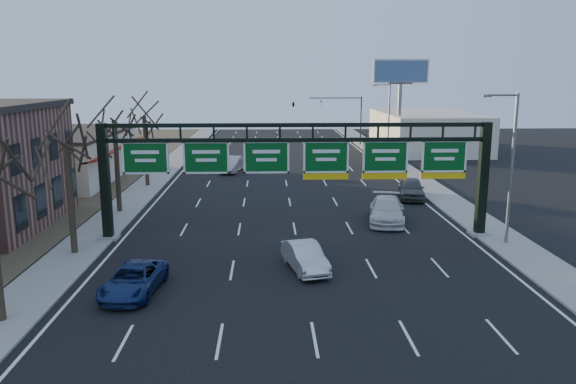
{
  "coord_description": "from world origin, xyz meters",
  "views": [
    {
      "loc": [
        -1.78,
        -26.03,
        10.02
      ],
      "look_at": [
        -0.56,
        6.59,
        3.2
      ],
      "focal_mm": 35.0,
      "sensor_mm": 36.0,
      "label": 1
    }
  ],
  "objects_px": {
    "car_blue_suv": "(134,280)",
    "car_silver_sedan": "(305,257)",
    "car_white_wagon": "(387,210)",
    "sign_gantry": "(299,165)"
  },
  "relations": [
    {
      "from": "car_silver_sedan",
      "to": "car_white_wagon",
      "type": "height_order",
      "value": "car_white_wagon"
    },
    {
      "from": "car_blue_suv",
      "to": "car_silver_sedan",
      "type": "bearing_deg",
      "value": 25.53
    },
    {
      "from": "car_white_wagon",
      "to": "sign_gantry",
      "type": "bearing_deg",
      "value": -140.3
    },
    {
      "from": "sign_gantry",
      "to": "car_silver_sedan",
      "type": "xyz_separation_m",
      "value": [
        -0.01,
        -6.11,
        -3.92
      ]
    },
    {
      "from": "sign_gantry",
      "to": "car_blue_suv",
      "type": "bearing_deg",
      "value": -132.32
    },
    {
      "from": "sign_gantry",
      "to": "car_silver_sedan",
      "type": "distance_m",
      "value": 7.26
    },
    {
      "from": "sign_gantry",
      "to": "car_blue_suv",
      "type": "xyz_separation_m",
      "value": [
        -8.22,
        -9.03,
        -3.96
      ]
    },
    {
      "from": "car_blue_suv",
      "to": "car_white_wagon",
      "type": "relative_size",
      "value": 0.84
    },
    {
      "from": "car_blue_suv",
      "to": "car_silver_sedan",
      "type": "xyz_separation_m",
      "value": [
        8.21,
        2.92,
        0.04
      ]
    },
    {
      "from": "car_blue_suv",
      "to": "car_white_wagon",
      "type": "xyz_separation_m",
      "value": [
        14.53,
        12.5,
        0.16
      ]
    }
  ]
}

